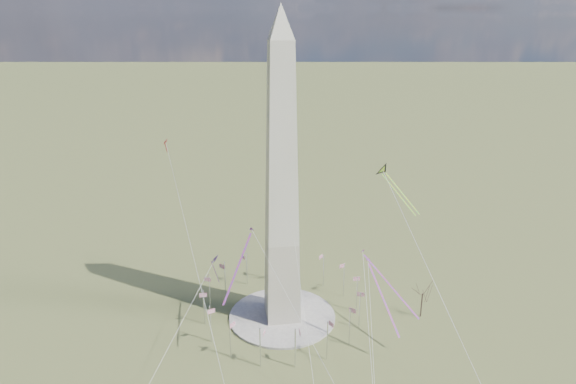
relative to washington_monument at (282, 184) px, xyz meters
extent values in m
plane|color=#4F592C|center=(0.00, 0.00, -47.95)|extent=(2000.00, 2000.00, 0.00)
cylinder|color=#BDB6AC|center=(0.00, 0.00, -47.55)|extent=(36.00, 36.00, 0.80)
pyramid|color=beige|center=(0.00, 0.00, 47.85)|extent=(9.90, 9.90, 10.00)
cylinder|color=white|center=(26.00, 0.00, -41.45)|extent=(0.36, 0.36, 13.00)
cube|color=#B21740|center=(26.00, 1.30, -36.15)|extent=(2.40, 0.08, 1.50)
cylinder|color=white|center=(24.02, 9.95, -41.45)|extent=(0.36, 0.36, 13.00)
cube|color=#B21740|center=(23.52, 11.15, -36.15)|extent=(2.25, 0.99, 1.50)
cylinder|color=white|center=(18.38, 18.38, -41.45)|extent=(0.36, 0.36, 13.00)
cube|color=#B21740|center=(17.47, 19.30, -36.15)|extent=(1.75, 1.75, 1.50)
cylinder|color=white|center=(9.95, 24.02, -41.45)|extent=(0.36, 0.36, 13.00)
cube|color=#B21740|center=(8.75, 24.52, -36.15)|extent=(0.99, 2.25, 1.50)
cylinder|color=white|center=(0.00, 26.00, -41.45)|extent=(0.36, 0.36, 13.00)
cube|color=#B21740|center=(-1.30, 26.00, -36.15)|extent=(0.08, 2.40, 1.50)
cylinder|color=white|center=(-9.95, 24.02, -41.45)|extent=(0.36, 0.36, 13.00)
cube|color=#B21740|center=(-11.15, 23.52, -36.15)|extent=(0.99, 2.25, 1.50)
cylinder|color=white|center=(-18.38, 18.38, -41.45)|extent=(0.36, 0.36, 13.00)
cube|color=#B21740|center=(-19.30, 17.47, -36.15)|extent=(1.75, 1.75, 1.50)
cylinder|color=white|center=(-24.02, 9.95, -41.45)|extent=(0.36, 0.36, 13.00)
cube|color=#B21740|center=(-24.52, 8.75, -36.15)|extent=(2.25, 0.99, 1.50)
cylinder|color=white|center=(-26.00, 0.00, -41.45)|extent=(0.36, 0.36, 13.00)
cube|color=#B21740|center=(-26.00, -1.30, -36.15)|extent=(2.40, 0.08, 1.50)
cylinder|color=white|center=(-24.02, -9.95, -41.45)|extent=(0.36, 0.36, 13.00)
cube|color=#B21740|center=(-23.52, -11.15, -36.15)|extent=(2.25, 0.99, 1.50)
cylinder|color=white|center=(-18.38, -18.38, -41.45)|extent=(0.36, 0.36, 13.00)
cube|color=#B21740|center=(-17.47, -19.30, -36.15)|extent=(1.75, 1.75, 1.50)
cylinder|color=white|center=(-9.95, -24.02, -41.45)|extent=(0.36, 0.36, 13.00)
cube|color=#B21740|center=(-8.75, -24.52, -36.15)|extent=(0.99, 2.25, 1.50)
cylinder|color=white|center=(0.00, -26.00, -41.45)|extent=(0.36, 0.36, 13.00)
cube|color=#B21740|center=(1.30, -26.00, -36.15)|extent=(0.08, 2.40, 1.50)
cylinder|color=white|center=(9.95, -24.02, -41.45)|extent=(0.36, 0.36, 13.00)
cube|color=#B21740|center=(11.15, -23.52, -36.15)|extent=(0.99, 2.25, 1.50)
cylinder|color=white|center=(18.38, -18.38, -41.45)|extent=(0.36, 0.36, 13.00)
cube|color=#B21740|center=(19.30, -17.47, -36.15)|extent=(1.75, 1.75, 1.50)
cylinder|color=white|center=(24.02, -9.95, -41.45)|extent=(0.36, 0.36, 13.00)
cube|color=#B21740|center=(24.52, -8.75, -36.15)|extent=(2.25, 0.99, 1.50)
cylinder|color=#4E392F|center=(46.74, -6.81, -43.48)|extent=(0.42, 0.42, 8.95)
cube|color=yellow|center=(38.26, -3.05, -4.10)|extent=(7.70, 12.56, 10.06)
cube|color=yellow|center=(36.68, -3.98, -4.10)|extent=(7.70, 12.56, 10.06)
cube|color=#3D1768|center=(-21.71, 5.16, -26.94)|extent=(2.49, 3.68, 2.80)
cube|color=red|center=(-21.71, 5.16, -31.58)|extent=(2.45, 2.93, 9.71)
cube|color=red|center=(28.92, -22.74, -25.46)|extent=(12.20, 17.28, 12.90)
cube|color=red|center=(-15.01, -11.42, -21.66)|extent=(10.40, 19.15, 13.34)
cube|color=red|center=(30.83, -12.50, -36.14)|extent=(4.15, 22.33, 14.10)
cube|color=red|center=(-36.92, 34.70, 6.24)|extent=(1.34, 2.19, 1.83)
cube|color=red|center=(-36.92, 34.70, 4.24)|extent=(0.83, 1.55, 4.20)
cube|color=white|center=(4.30, 40.83, 13.48)|extent=(1.47, 1.94, 1.82)
cube|color=white|center=(4.30, 40.83, 11.49)|extent=(0.56, 1.58, 4.17)
camera|label=1|loc=(-21.33, -148.39, 51.25)|focal=32.00mm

